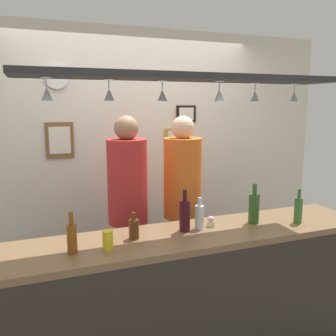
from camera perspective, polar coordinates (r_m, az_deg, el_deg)
ground_plane at (r=3.25m, az=0.68°, el=-24.39°), size 8.00×8.00×0.00m
back_wall at (r=3.76m, az=-5.38°, el=1.83°), size 4.40×0.06×2.60m
bar_counter at (r=2.52m, az=5.08°, el=-18.07°), size 2.70×0.55×0.97m
overhead_glass_rack at (r=2.40m, az=3.47°, el=14.32°), size 2.20×0.36×0.04m
hanging_wineglass_far_left at (r=2.18m, az=-18.84°, el=11.28°), size 0.07×0.07×0.13m
hanging_wineglass_left at (r=2.26m, az=-9.42°, el=11.63°), size 0.07×0.07×0.13m
hanging_wineglass_center_left at (r=2.39m, az=-0.93°, el=11.68°), size 0.07×0.07×0.13m
hanging_wineglass_center at (r=2.43m, az=8.19°, el=11.56°), size 0.07×0.07×0.13m
hanging_wineglass_center_right at (r=2.71m, az=13.73°, el=11.23°), size 0.07×0.07×0.13m
hanging_wineglass_right at (r=2.91m, az=19.51°, el=10.85°), size 0.07×0.07×0.13m
person_left_red_shirt at (r=3.08m, az=-6.46°, el=-4.62°), size 0.34×0.34×1.75m
person_middle_orange_shirt at (r=3.24m, az=2.32°, el=-3.94°), size 0.34×0.34×1.74m
bottle_beer_green_import at (r=2.86m, az=20.13°, el=-6.22°), size 0.06×0.06×0.26m
bottle_soda_clear at (r=2.57m, az=5.05°, el=-7.71°), size 0.06×0.06×0.23m
bottle_beer_brown_stubby at (r=2.40m, az=-5.47°, el=-9.62°), size 0.07×0.07×0.18m
bottle_champagne_green at (r=2.75m, az=13.60°, el=-6.18°), size 0.08×0.08×0.30m
bottle_beer_amber_tall at (r=2.23m, az=-15.13°, el=-10.70°), size 0.06×0.06×0.26m
bottle_wine_dark_red at (r=2.51m, az=2.70°, el=-7.51°), size 0.08×0.08×0.30m
drink_can at (r=2.25m, az=-9.62°, el=-11.31°), size 0.07×0.07×0.12m
cupcake at (r=2.64m, az=6.86°, el=-8.51°), size 0.06×0.06×0.08m
picture_frame_lower_pair at (r=3.85m, az=1.59°, el=5.03°), size 0.30×0.02×0.18m
picture_frame_upper_small at (r=3.87m, az=2.91°, el=8.64°), size 0.22×0.02×0.18m
picture_frame_caricature at (r=3.57m, az=-16.94°, el=4.29°), size 0.26×0.02×0.34m
wall_clock at (r=3.56m, az=-17.45°, el=13.74°), size 0.22×0.03×0.22m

